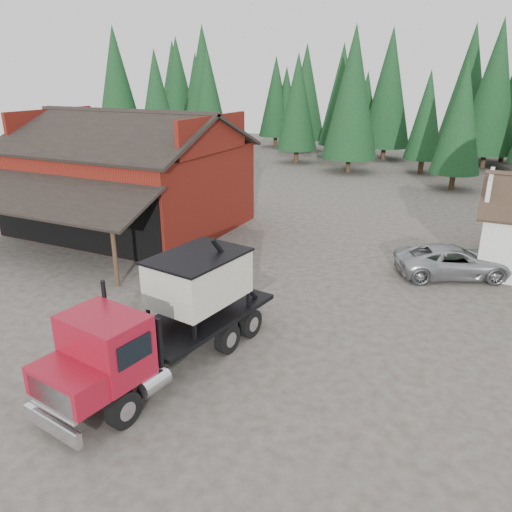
% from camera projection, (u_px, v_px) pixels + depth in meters
% --- Properties ---
extents(ground, '(120.00, 120.00, 0.00)m').
position_uv_depth(ground, '(198.00, 332.00, 18.70)').
color(ground, '#463E37').
rests_on(ground, ground).
extents(red_barn, '(12.80, 13.63, 7.18)m').
position_uv_depth(red_barn, '(130.00, 185.00, 30.63)').
color(red_barn, maroon).
rests_on(red_barn, ground).
extents(conifer_backdrop, '(76.00, 16.00, 16.00)m').
position_uv_depth(conifer_backdrop, '(404.00, 162.00, 54.18)').
color(conifer_backdrop, black).
rests_on(conifer_backdrop, ground).
extents(near_pine_a, '(4.40, 4.40, 11.40)m').
position_uv_depth(near_pine_a, '(157.00, 103.00, 49.15)').
color(near_pine_a, '#382619').
rests_on(near_pine_a, ground).
extents(near_pine_b, '(3.96, 3.96, 10.40)m').
position_uv_depth(near_pine_b, '(461.00, 117.00, 39.56)').
color(near_pine_b, '#382619').
rests_on(near_pine_b, ground).
extents(near_pine_d, '(5.28, 5.28, 13.40)m').
position_uv_depth(near_pine_d, '(353.00, 93.00, 46.51)').
color(near_pine_d, '#382619').
rests_on(near_pine_d, ground).
extents(feed_truck, '(3.63, 9.12, 4.00)m').
position_uv_depth(feed_truck, '(169.00, 315.00, 15.92)').
color(feed_truck, black).
rests_on(feed_truck, ground).
extents(silver_car, '(5.91, 4.57, 1.49)m').
position_uv_depth(silver_car, '(454.00, 261.00, 23.61)').
color(silver_car, '#A0A3A8').
rests_on(silver_car, ground).
extents(equip_box, '(1.17, 1.30, 0.60)m').
position_uv_depth(equip_box, '(124.00, 387.00, 14.91)').
color(equip_box, maroon).
rests_on(equip_box, ground).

